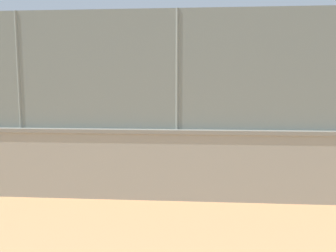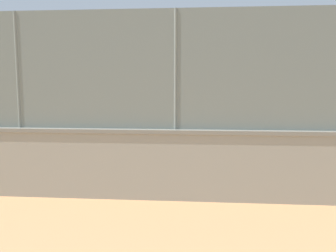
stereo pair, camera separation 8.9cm
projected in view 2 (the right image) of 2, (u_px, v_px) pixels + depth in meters
ground_plane at (136, 129)px, 18.55m from camera, size 260.00×260.00×0.00m
perimeter_wall at (97, 162)px, 7.31m from camera, size 30.04×1.17×1.45m
fence_panel_on_wall at (95, 70)px, 7.08m from camera, size 29.50×0.83×2.38m
player_crossing_court at (178, 112)px, 17.48m from camera, size 0.85×1.09×1.62m
player_at_service_line at (206, 118)px, 14.10m from camera, size 0.86×0.73×1.71m
player_baseline_waiting at (170, 137)px, 9.62m from camera, size 1.25×0.74×1.57m
sports_ball at (149, 102)px, 16.32m from camera, size 0.10×0.10×0.10m
spare_ball_by_wall at (151, 177)px, 8.78m from camera, size 0.10×0.10×0.10m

